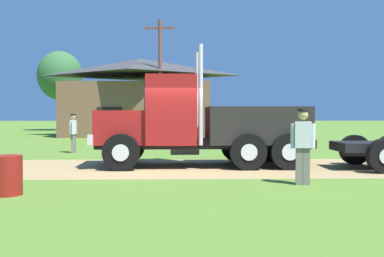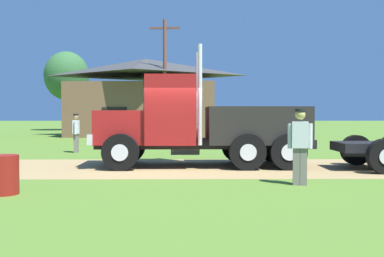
% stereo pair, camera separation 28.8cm
% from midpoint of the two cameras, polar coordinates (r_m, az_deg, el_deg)
% --- Properties ---
extents(ground_plane, '(200.00, 200.00, 0.00)m').
position_cam_midpoint_polar(ground_plane, '(14.16, -2.51, -5.06)').
color(ground_plane, '#507527').
extents(dirt_track, '(120.00, 5.08, 0.01)m').
position_cam_midpoint_polar(dirt_track, '(14.16, -2.51, -5.05)').
color(dirt_track, '#A08352').
rests_on(dirt_track, ground_plane).
extents(truck_foreground_white, '(7.14, 2.77, 3.85)m').
position_cam_midpoint_polar(truck_foreground_white, '(14.53, 1.76, 0.44)').
color(truck_foreground_white, black).
rests_on(truck_foreground_white, ground_plane).
extents(visitor_walking_mid, '(0.57, 0.33, 1.83)m').
position_cam_midpoint_polar(visitor_walking_mid, '(10.95, 14.48, -1.89)').
color(visitor_walking_mid, silver).
rests_on(visitor_walking_mid, ground_plane).
extents(visitor_far_side, '(0.30, 0.60, 1.72)m').
position_cam_midpoint_polar(visitor_far_side, '(20.17, -14.32, -0.39)').
color(visitor_far_side, silver).
rests_on(visitor_far_side, ground_plane).
extents(steel_barrel, '(0.64, 0.64, 0.84)m').
position_cam_midpoint_polar(steel_barrel, '(10.20, -22.40, -5.54)').
color(steel_barrel, maroon).
rests_on(steel_barrel, ground_plane).
extents(shed_building, '(11.99, 8.65, 6.13)m').
position_cam_midpoint_polar(shed_building, '(35.56, -5.80, 3.87)').
color(shed_building, brown).
rests_on(shed_building, ground_plane).
extents(utility_pole_far, '(2.20, 0.37, 8.45)m').
position_cam_midpoint_polar(utility_pole_far, '(31.91, -3.26, 6.85)').
color(utility_pole_far, brown).
rests_on(utility_pole_far, ground_plane).
extents(tree_left, '(4.59, 4.59, 8.23)m').
position_cam_midpoint_polar(tree_left, '(48.17, -15.70, 6.52)').
color(tree_left, '#513823').
rests_on(tree_left, ground_plane).
extents(tree_mid, '(3.71, 3.71, 6.88)m').
position_cam_midpoint_polar(tree_mid, '(46.67, -1.08, 5.67)').
color(tree_mid, '#513823').
rests_on(tree_mid, ground_plane).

